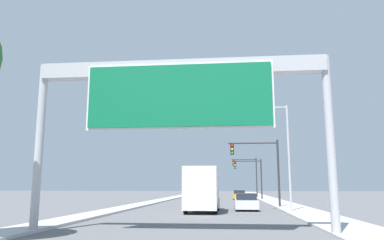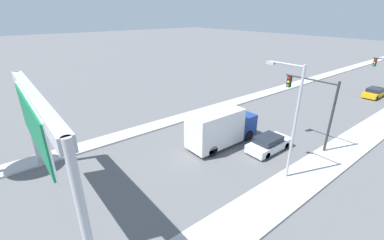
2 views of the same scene
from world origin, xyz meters
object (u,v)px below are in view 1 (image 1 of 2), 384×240
truck_box_primary (202,190)px  traffic_light_far_intersection (249,171)px  traffic_light_mid_block (252,172)px  car_near_left (246,202)px  car_far_right (239,195)px  traffic_light_near_intersection (262,161)px  sign_gantry (179,92)px  street_lamp_right (284,147)px

truck_box_primary → traffic_light_far_intersection: size_ratio=1.03×
traffic_light_mid_block → traffic_light_far_intersection: bearing=89.6°
car_near_left → car_far_right: bearing=90.0°
traffic_light_near_intersection → traffic_light_mid_block: 20.00m
car_far_right → traffic_light_far_intersection: (1.95, 8.60, 3.94)m
traffic_light_near_intersection → traffic_light_mid_block: traffic_light_near_intersection is taller
car_near_left → truck_box_primary: 4.50m
sign_gantry → traffic_light_near_intersection: sign_gantry is taller
car_far_right → traffic_light_far_intersection: 9.66m
truck_box_primary → street_lamp_right: size_ratio=0.84×
truck_box_primary → car_far_right: bearing=82.8°
sign_gantry → traffic_light_mid_block: size_ratio=2.23×
car_far_right → street_lamp_right: size_ratio=0.53×
truck_box_primary → traffic_light_far_intersection: 36.74m
traffic_light_mid_block → traffic_light_far_intersection: (0.06, 10.00, 0.58)m
sign_gantry → car_far_right: (3.50, 41.54, -5.51)m
sign_gantry → traffic_light_far_intersection: sign_gantry is taller
sign_gantry → car_far_right: sign_gantry is taller
traffic_light_near_intersection → car_far_right: bearing=94.7°
traffic_light_mid_block → street_lamp_right: (1.09, -26.02, 1.02)m
truck_box_primary → traffic_light_mid_block: (5.39, 26.22, 2.27)m
sign_gantry → traffic_light_near_intersection: (5.25, 20.14, -1.83)m
car_far_right → traffic_light_mid_block: bearing=-36.5°
street_lamp_right → traffic_light_mid_block: bearing=92.4°
traffic_light_near_intersection → traffic_light_mid_block: (0.14, 20.00, -0.32)m
traffic_light_near_intersection → traffic_light_far_intersection: 30.00m
traffic_light_far_intersection → street_lamp_right: bearing=-88.4°
sign_gantry → traffic_light_mid_block: bearing=82.4°
truck_box_primary → street_lamp_right: street_lamp_right is taller
car_near_left → traffic_light_mid_block: bearing=85.4°
traffic_light_far_intersection → car_far_right: bearing=-102.8°
traffic_light_near_intersection → street_lamp_right: size_ratio=0.76×
car_near_left → traffic_light_near_intersection: traffic_light_near_intersection is taller
car_far_right → street_lamp_right: 27.92m
traffic_light_mid_block → street_lamp_right: street_lamp_right is taller
truck_box_primary → traffic_light_near_intersection: size_ratio=1.11×
traffic_light_near_intersection → street_lamp_right: street_lamp_right is taller
traffic_light_far_intersection → street_lamp_right: size_ratio=0.81×
sign_gantry → truck_box_primary: (0.00, 13.92, -4.42)m
sign_gantry → traffic_light_far_intersection: (5.45, 50.14, -1.57)m
car_near_left → street_lamp_right: bearing=-39.1°
car_near_left → street_lamp_right: 5.81m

